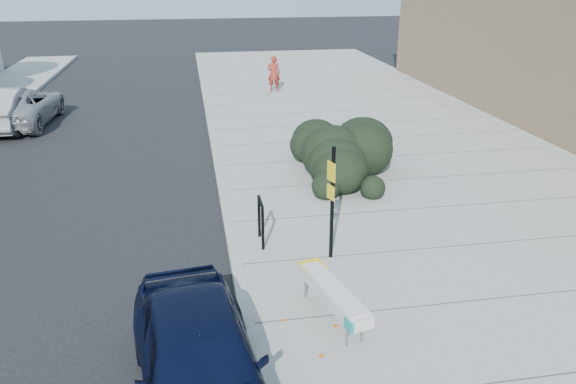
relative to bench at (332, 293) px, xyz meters
name	(u,v)px	position (x,y,z in m)	size (l,w,h in m)	color
ground	(237,271)	(-1.39, 2.06, -0.62)	(120.00, 120.00, 0.00)	black
sidewalk_near	(411,168)	(4.21, 7.06, -0.55)	(11.20, 50.00, 0.15)	gray
curb_near	(221,180)	(-1.39, 7.06, -0.54)	(0.22, 50.00, 0.17)	#9E9E99
bench	(332,293)	(0.00, 0.00, 0.00)	(0.84, 2.04, 0.60)	gray
bike_rack	(261,217)	(-0.79, 2.93, 0.11)	(0.06, 0.67, 0.97)	black
sign_post	(332,196)	(0.49, 2.05, 0.85)	(0.12, 0.26, 2.32)	black
hedge	(344,145)	(2.10, 6.95, 0.32)	(2.11, 4.22, 1.58)	black
sedan_navy	(199,361)	(-2.19, -1.44, 0.08)	(1.66, 4.13, 1.41)	black
wagon_silver	(4,107)	(-8.89, 14.33, 0.13)	(1.60, 4.59, 1.51)	#B1B1B6
suv_silver	(21,107)	(-8.41, 14.69, 0.06)	(2.27, 4.93, 1.37)	#999B9E
pedestrian	(274,74)	(1.85, 18.43, 0.35)	(0.60, 0.39, 1.64)	maroon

